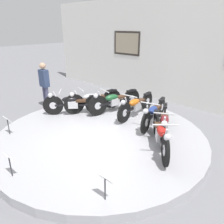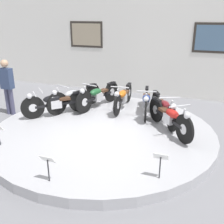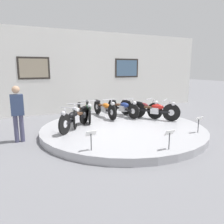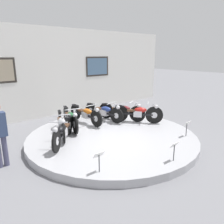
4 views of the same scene
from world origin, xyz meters
TOP-DOWN VIEW (x-y plane):
  - ground_plane at (0.00, 0.00)m, footprint 60.00×60.00m
  - display_platform at (0.00, 0.00)m, footprint 5.59×5.59m
  - back_wall at (0.00, 4.21)m, footprint 14.00×0.22m
  - motorcycle_black at (-1.61, 0.37)m, footprint 1.42×1.49m
  - motorcycle_silver at (-1.35, 0.99)m, footprint 0.83×1.90m
  - motorcycle_green at (-0.77, 1.43)m, footprint 0.67×1.96m
  - motorcycle_orange at (0.00, 1.59)m, footprint 0.54×1.98m
  - motorcycle_blue at (0.77, 1.43)m, footprint 0.60×1.94m
  - motorcycle_maroon at (1.35, 0.99)m, footprint 0.98×1.79m
  - motorcycle_red at (1.61, 0.36)m, footprint 1.32×1.60m
  - info_placard_front_left at (-1.78, -1.68)m, footprint 0.26×0.11m
  - info_placard_front_centre at (0.00, -2.45)m, footprint 0.26×0.11m
  - info_placard_front_right at (1.78, -1.68)m, footprint 0.26×0.11m

SIDE VIEW (x-z plane):
  - ground_plane at x=0.00m, z-range 0.00..0.00m
  - display_platform at x=0.00m, z-range 0.00..0.22m
  - info_placard_front_left at x=-1.78m, z-range 0.33..0.84m
  - info_placard_front_centre at x=0.00m, z-range 0.33..0.84m
  - info_placard_front_right at x=1.78m, z-range 0.33..0.84m
  - motorcycle_blue at x=0.77m, z-range 0.20..0.99m
  - motorcycle_orange at x=0.00m, z-range 0.20..0.99m
  - motorcycle_black at x=-1.61m, z-range 0.21..1.01m
  - motorcycle_maroon at x=1.35m, z-range 0.21..1.01m
  - motorcycle_red at x=1.61m, z-range 0.21..1.02m
  - motorcycle_green at x=-0.77m, z-range 0.21..1.02m
  - motorcycle_silver at x=-1.35m, z-range 0.21..1.03m
  - back_wall at x=0.00m, z-range 0.00..4.01m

